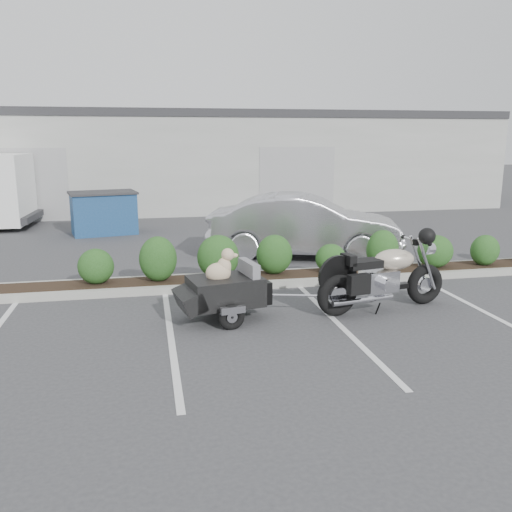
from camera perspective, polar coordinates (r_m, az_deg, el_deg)
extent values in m
plane|color=#38383A|center=(9.14, 0.36, -6.56)|extent=(90.00, 90.00, 0.00)
cube|color=#9E9E93|center=(11.39, 3.03, -2.34)|extent=(12.00, 1.00, 0.15)
cube|color=#9EA099|center=(25.54, -7.58, 10.14)|extent=(26.00, 10.00, 4.00)
torus|color=black|center=(9.26, 8.52, -4.07)|extent=(0.76, 0.32, 0.74)
torus|color=black|center=(10.28, 17.33, -2.85)|extent=(0.76, 0.32, 0.74)
cylinder|color=silver|center=(9.26, 8.52, -4.07)|extent=(0.33, 0.19, 0.31)
cylinder|color=silver|center=(10.28, 17.33, -2.85)|extent=(0.28, 0.16, 0.27)
cylinder|color=silver|center=(10.06, 17.53, -0.80)|extent=(0.48, 0.14, 0.98)
cylinder|color=silver|center=(10.22, 16.75, -0.54)|extent=(0.48, 0.14, 0.98)
cylinder|color=silver|center=(9.95, 16.50, 1.60)|extent=(0.18, 0.77, 0.04)
cylinder|color=silver|center=(10.17, 17.81, 0.73)|extent=(0.17, 0.22, 0.20)
sphere|color=black|center=(9.64, 17.56, 2.00)|extent=(0.33, 0.33, 0.29)
cube|color=silver|center=(9.65, 12.80, -2.55)|extent=(0.67, 0.48, 0.38)
cube|color=black|center=(9.75, 13.30, -3.30)|extent=(1.00, 0.29, 0.09)
ellipsoid|color=beige|center=(9.74, 14.35, -0.35)|extent=(0.79, 0.54, 0.36)
cube|color=black|center=(9.39, 11.24, -0.81)|extent=(0.66, 0.44, 0.13)
cube|color=black|center=(9.21, 9.71, -0.37)|extent=(0.19, 0.35, 0.18)
cylinder|color=silver|center=(9.32, 11.18, -4.57)|extent=(1.16, 0.31, 0.10)
cylinder|color=silver|center=(9.64, 9.90, -3.94)|extent=(1.16, 0.31, 0.10)
cube|color=black|center=(9.06, 10.77, -2.94)|extent=(0.40, 0.22, 0.33)
cube|color=black|center=(8.93, -3.26, -3.69)|extent=(1.29, 0.99, 0.46)
cube|color=slate|center=(8.99, -0.75, -1.59)|extent=(0.26, 0.70, 0.33)
cube|color=slate|center=(8.92, -2.93, -2.94)|extent=(0.89, 0.81, 0.04)
cube|color=black|center=(8.79, -7.02, -4.57)|extent=(0.56, 0.86, 0.40)
cube|color=black|center=(9.16, 0.42, -3.63)|extent=(0.32, 0.58, 0.38)
torus|color=black|center=(8.59, -2.58, -6.44)|extent=(0.45, 0.20, 0.43)
torus|color=black|center=(9.42, -4.47, -4.74)|extent=(0.45, 0.20, 0.43)
cube|color=silver|center=(8.49, -2.46, -5.71)|extent=(0.41, 0.16, 0.11)
cube|color=silver|center=(9.44, -4.58, -3.87)|extent=(0.41, 0.16, 0.11)
cylinder|color=black|center=(9.00, -3.57, -5.55)|extent=(0.23, 0.99, 0.04)
cylinder|color=silver|center=(9.28, 1.94, -3.91)|extent=(0.66, 0.16, 0.04)
ellipsoid|color=#C9AD87|center=(8.84, -3.99, -1.77)|extent=(0.46, 0.35, 0.33)
ellipsoid|color=#C9AD87|center=(8.84, -3.39, -1.15)|extent=(0.28, 0.27, 0.30)
sphere|color=#C9AD87|center=(8.82, -3.00, 0.14)|extent=(0.24, 0.24, 0.21)
ellipsoid|color=#C9AD87|center=(8.86, -2.39, 0.05)|extent=(0.17, 0.12, 0.08)
sphere|color=black|center=(8.88, -1.98, 0.09)|extent=(0.05, 0.05, 0.04)
ellipsoid|color=#C9AD87|center=(8.75, -3.14, 0.18)|extent=(0.06, 0.05, 0.11)
ellipsoid|color=#C9AD87|center=(8.86, -3.40, 0.34)|extent=(0.06, 0.05, 0.11)
cylinder|color=#C9AD87|center=(8.85, -3.03, -2.55)|extent=(0.06, 0.06, 0.13)
cylinder|color=#C9AD87|center=(8.97, -3.31, -2.34)|extent=(0.06, 0.06, 0.13)
imported|color=#B4B3BB|center=(13.66, 5.16, 3.17)|extent=(5.06, 3.06, 1.57)
cube|color=navy|center=(17.61, -15.74, 4.32)|extent=(2.11, 1.62, 1.26)
cube|color=#2D2D30|center=(17.54, -15.87, 6.43)|extent=(2.24, 1.74, 0.06)
cylinder|color=black|center=(21.07, -25.31, 4.41)|extent=(0.94, 0.33, 0.93)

